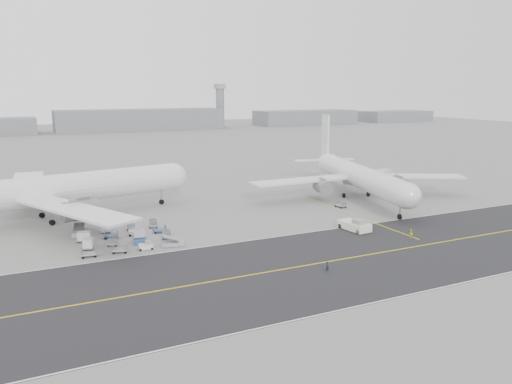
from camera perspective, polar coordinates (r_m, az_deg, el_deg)
name	(u,v)px	position (r m, az deg, el deg)	size (l,w,h in m)	color
ground	(238,238)	(93.08, -2.12, -5.33)	(700.00, 700.00, 0.00)	gray
taxiway	(312,264)	(80.11, 6.37, -8.23)	(220.00, 59.00, 0.03)	#252528
horizon_buildings	(126,131)	(349.06, -14.62, 6.80)	(520.00, 28.00, 28.00)	gray
control_tower	(220,105)	(372.38, -4.12, 9.93)	(7.00, 7.00, 31.25)	gray
airliner_a	(47,191)	(112.18, -22.79, 0.12)	(64.82, 63.47, 22.63)	silver
airliner_b	(357,175)	(129.48, 11.51, 1.87)	(55.21, 56.45, 19.79)	silver
pushback_tug	(355,225)	(99.84, 11.25, -3.76)	(3.92, 8.80, 2.48)	silver
jet_bridge	(369,177)	(135.81, 12.83, 1.64)	(16.32, 4.93, 6.09)	gray
gse_cluster	(125,240)	(95.01, -14.74, -5.36)	(21.70, 20.92, 1.95)	gray
stray_dolly	(341,207)	(118.72, 9.64, -1.75)	(1.56, 2.53, 1.56)	silver
ground_crew_a	(327,267)	(77.13, 8.16, -8.46)	(0.58, 0.38, 1.58)	black
ground_crew_b	(411,234)	(97.21, 17.26, -4.57)	(0.87, 0.68, 1.78)	#D0CD18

